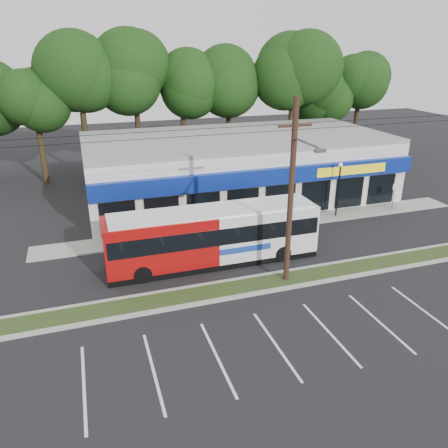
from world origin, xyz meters
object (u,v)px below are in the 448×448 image
Objects in this scene: utility_pole at (289,189)px; car_dark at (272,227)px; lamp_post at (339,183)px; sign_post at (394,192)px; metrobus at (213,234)px; pedestrian_a at (258,218)px; pedestrian_b at (281,216)px.

car_dark is (1.80, 5.68, -4.57)m from utility_pole.
lamp_post is 5.13m from sign_post.
utility_pole is 11.76× the size of lamp_post.
metrobus reaches higher than car_dark.
sign_post is 0.17× the size of metrobus.
utility_pole is 5.89m from metrobus.
lamp_post is 6.82m from pedestrian_a.
metrobus is (-3.00, 3.57, -3.60)m from utility_pole.
utility_pole is 11.67m from lamp_post.
metrobus is 7.25m from pedestrian_b.
utility_pole is 27.00× the size of pedestrian_b.
metrobus is at bearing -165.85° from sign_post.
sign_post is (5.00, -0.23, -1.12)m from lamp_post.
lamp_post is 0.86× the size of car_dark.
car_dark is 2.10m from pedestrian_b.
lamp_post reaches higher than sign_post.
pedestrian_a is at bearing -177.38° from lamp_post.
lamp_post reaches higher than car_dark.
pedestrian_b is (-4.97, -0.64, -1.74)m from lamp_post.
car_dark is at bearing 69.26° from pedestrian_b.
metrobus is at bearing 129.97° from utility_pole.
car_dark is (4.80, 2.10, -0.96)m from metrobus.
metrobus reaches higher than sign_post.
lamp_post reaches higher than pedestrian_b.
sign_post is at bearing 30.15° from utility_pole.
sign_post is at bearing -156.32° from pedestrian_b.
lamp_post is at bearing 177.42° from sign_post.
pedestrian_b is (-9.97, -0.42, -0.63)m from sign_post.
utility_pole is at bearing 53.00° from pedestrian_a.
utility_pole is at bearing -149.85° from sign_post.
lamp_post is at bearing 21.30° from metrobus.
lamp_post is 1.91× the size of sign_post.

